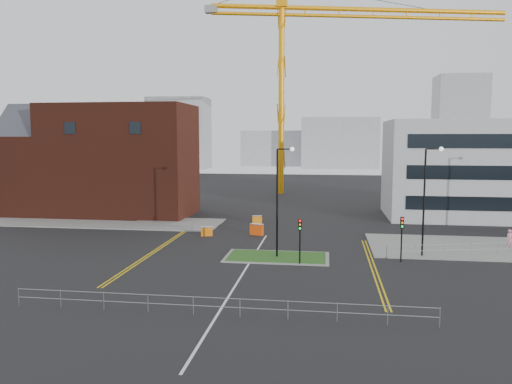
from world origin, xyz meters
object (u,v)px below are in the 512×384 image
tower_crane (316,50)px  pedestrian (510,239)px  traffic_light_island (300,232)px  streetlamp_island (280,193)px

tower_crane → pedestrian: bearing=-66.4°
traffic_light_island → pedestrian: traffic_light_island is taller
tower_crane → pedestrian: size_ratio=29.06×
tower_crane → traffic_light_island: tower_crane is taller
tower_crane → traffic_light_island: (0.19, -50.42, -22.27)m
traffic_light_island → tower_crane: bearing=90.2°
streetlamp_island → traffic_light_island: 3.92m
tower_crane → streetlamp_island: tower_crane is taller
tower_crane → streetlamp_island: 52.18m
streetlamp_island → tower_crane: bearing=88.1°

